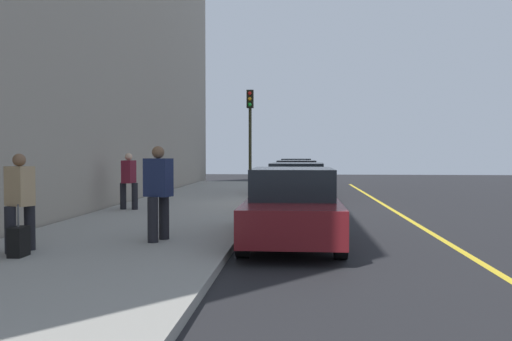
% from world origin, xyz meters
% --- Properties ---
extents(ground_plane, '(56.00, 56.00, 0.00)m').
position_xyz_m(ground_plane, '(0.00, 0.00, 0.00)').
color(ground_plane, black).
extents(sidewalk, '(28.00, 4.60, 0.15)m').
position_xyz_m(sidewalk, '(0.00, -3.30, 0.07)').
color(sidewalk, gray).
rests_on(sidewalk, ground).
extents(lane_stripe_centre, '(28.00, 0.14, 0.01)m').
position_xyz_m(lane_stripe_centre, '(0.00, 3.20, 0.00)').
color(lane_stripe_centre, gold).
rests_on(lane_stripe_centre, ground).
extents(parked_car_white, '(4.78, 1.96, 1.51)m').
position_xyz_m(parked_car_white, '(-12.19, 0.09, 0.76)').
color(parked_car_white, black).
rests_on(parked_car_white, ground).
extents(parked_car_red, '(4.79, 1.90, 1.51)m').
position_xyz_m(parked_car_red, '(-5.31, 0.11, 0.76)').
color(parked_car_red, black).
rests_on(parked_car_red, ground).
extents(parked_car_silver, '(4.44, 2.02, 1.51)m').
position_xyz_m(parked_car_silver, '(0.57, 0.15, 0.76)').
color(parked_car_silver, black).
rests_on(parked_car_silver, ground).
extents(parked_car_maroon, '(4.42, 1.91, 1.51)m').
position_xyz_m(parked_car_maroon, '(6.27, 0.07, 0.76)').
color(parked_car_maroon, black).
rests_on(parked_car_maroon, ground).
extents(pedestrian_tan_coat, '(0.51, 0.53, 1.66)m').
position_xyz_m(pedestrian_tan_coat, '(8.26, -4.49, 1.03)').
color(pedestrian_tan_coat, black).
rests_on(pedestrian_tan_coat, sidewalk).
extents(pedestrian_navy_coat, '(0.58, 0.55, 1.80)m').
position_xyz_m(pedestrian_navy_coat, '(6.99, -2.46, 1.11)').
color(pedestrian_navy_coat, black).
rests_on(pedestrian_navy_coat, sidewalk).
extents(pedestrian_burgundy_coat, '(0.48, 0.55, 1.67)m').
position_xyz_m(pedestrian_burgundy_coat, '(1.63, -4.81, 1.04)').
color(pedestrian_burgundy_coat, black).
rests_on(pedestrian_burgundy_coat, sidewalk).
extents(traffic_light_pole, '(0.35, 0.26, 4.14)m').
position_xyz_m(traffic_light_pole, '(-3.79, -1.70, 2.97)').
color(traffic_light_pole, '#2D2D19').
rests_on(traffic_light_pole, sidewalk).
extents(rolling_suitcase, '(0.34, 0.22, 0.84)m').
position_xyz_m(rolling_suitcase, '(8.66, -4.30, 0.39)').
color(rolling_suitcase, black).
rests_on(rolling_suitcase, sidewalk).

